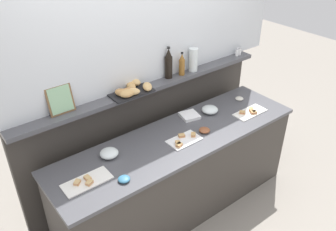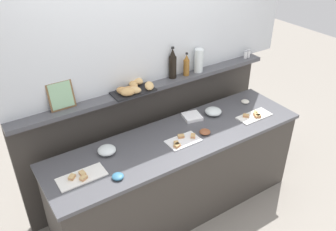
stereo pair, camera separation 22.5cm
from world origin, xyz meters
The scene contains 20 objects.
ground_plane centered at (0.00, 0.60, 0.00)m, with size 12.00×12.00×0.00m, color gray.
buffet_counter centered at (0.00, 0.00, 0.44)m, with size 2.48×0.69×0.88m.
back_ledge_unit centered at (0.00, 0.52, 0.65)m, with size 2.70×0.22×1.23m.
upper_wall_panel centered at (0.00, 0.54, 1.92)m, with size 3.30×0.08×1.37m, color silver.
sandwich_platter_rear centered at (0.00, -0.08, 0.89)m, with size 0.30×0.18×0.04m.
sandwich_platter_side centered at (-0.94, -0.03, 0.89)m, with size 0.38×0.17×0.04m.
sandwich_platter_front centered at (0.83, -0.12, 0.89)m, with size 0.36×0.16×0.04m.
glass_bowl_large centered at (0.52, 0.14, 0.91)m, with size 0.17×0.17×0.07m.
glass_bowl_medium centered at (-0.64, 0.14, 0.91)m, with size 0.16×0.16×0.06m.
condiment_bowl_dark centered at (0.96, 0.14, 0.90)m, with size 0.09×0.09×0.03m, color silver.
condiment_bowl_cream centered at (0.24, -0.08, 0.90)m, with size 0.10×0.10×0.04m, color brown.
condiment_bowl_teal centered at (-0.71, -0.19, 0.90)m, with size 0.10×0.10×0.03m, color teal.
napkin_stack centered at (0.30, 0.20, 0.90)m, with size 0.17×0.17×0.03m, color white.
vinegar_bottle_amber centered at (0.39, 0.44, 1.34)m, with size 0.06×0.06×0.24m.
wine_bottle_dark centered at (0.25, 0.47, 1.37)m, with size 0.08×0.08×0.32m.
salt_shaker centered at (1.19, 0.44, 1.28)m, with size 0.03×0.03×0.09m.
pepper_shaker centered at (1.24, 0.44, 1.28)m, with size 0.03×0.03×0.09m.
bread_basket centered at (-0.23, 0.41, 1.27)m, with size 0.41×0.31×0.08m.
framed_picture centered at (-0.86, 0.48, 1.35)m, with size 0.22×0.07×0.24m.
water_carafe centered at (0.54, 0.44, 1.35)m, with size 0.09×0.09×0.24m, color silver.
Camera 1 is at (-1.71, -2.04, 2.75)m, focal length 38.04 mm.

